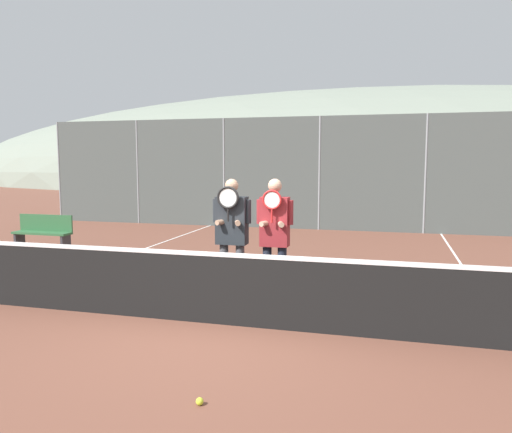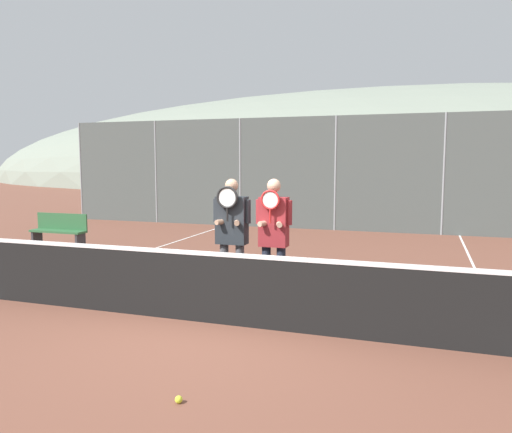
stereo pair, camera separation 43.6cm
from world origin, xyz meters
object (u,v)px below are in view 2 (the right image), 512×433
tennis_ball_on_court (179,399)px  player_leftmost (232,230)px  player_center_left (274,233)px  car_left_of_center (360,195)px  bench_courtside (60,230)px  car_far_left (230,194)px

tennis_ball_on_court → player_leftmost: bearing=102.9°
player_center_left → car_left_of_center: 10.71m
tennis_ball_on_court → player_center_left: bearing=90.8°
player_center_left → car_left_of_center: (-0.07, 10.71, -0.14)m
bench_courtside → car_far_left: bearing=80.0°
car_left_of_center → tennis_ball_on_court: (0.12, -13.78, -0.92)m
player_leftmost → car_left_of_center: bearing=86.9°
player_leftmost → car_left_of_center: car_left_of_center is taller
car_far_left → tennis_ball_on_court: 14.84m
player_center_left → bench_courtside: (-6.37, 3.07, -0.64)m
player_center_left → car_far_left: 11.96m
player_leftmost → car_far_left: 11.68m
car_far_left → tennis_ball_on_court: car_far_left is taller
player_leftmost → car_left_of_center: 10.70m
player_leftmost → car_far_left: player_leftmost is taller
car_left_of_center → tennis_ball_on_court: 13.81m
player_leftmost → car_far_left: size_ratio=0.44×
player_leftmost → bench_courtside: (-5.71, 3.05, -0.65)m
player_leftmost → tennis_ball_on_court: size_ratio=27.44×
car_left_of_center → tennis_ball_on_court: size_ratio=65.53×
car_left_of_center → tennis_ball_on_court: bearing=-89.5°
car_far_left → bench_courtside: (-1.38, -7.79, -0.43)m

